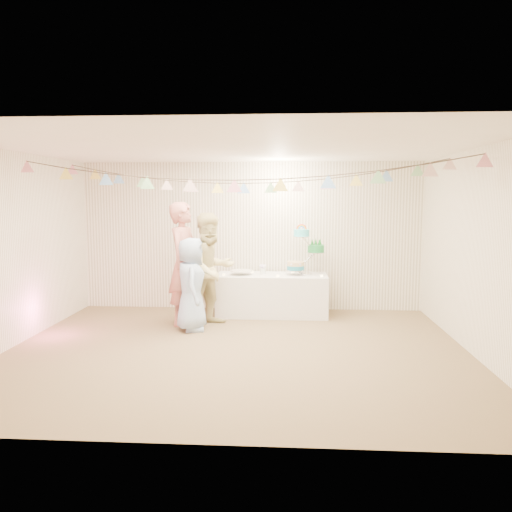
# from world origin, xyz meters

# --- Properties ---
(floor) EXTENTS (6.00, 6.00, 0.00)m
(floor) POSITION_xyz_m (0.00, 0.00, 0.00)
(floor) COLOR brown
(floor) RESTS_ON ground
(ceiling) EXTENTS (6.00, 6.00, 0.00)m
(ceiling) POSITION_xyz_m (0.00, 0.00, 2.60)
(ceiling) COLOR white
(ceiling) RESTS_ON ground
(back_wall) EXTENTS (6.00, 6.00, 0.00)m
(back_wall) POSITION_xyz_m (0.00, 2.50, 1.30)
(back_wall) COLOR white
(back_wall) RESTS_ON ground
(front_wall) EXTENTS (6.00, 6.00, 0.00)m
(front_wall) POSITION_xyz_m (0.00, -2.50, 1.30)
(front_wall) COLOR white
(front_wall) RESTS_ON ground
(left_wall) EXTENTS (5.00, 5.00, 0.00)m
(left_wall) POSITION_xyz_m (-3.00, 0.00, 1.30)
(left_wall) COLOR white
(left_wall) RESTS_ON ground
(right_wall) EXTENTS (5.00, 5.00, 0.00)m
(right_wall) POSITION_xyz_m (3.00, 0.00, 1.30)
(right_wall) COLOR white
(right_wall) RESTS_ON ground
(table) EXTENTS (1.85, 0.74, 0.69)m
(table) POSITION_xyz_m (0.39, 2.02, 0.35)
(table) COLOR white
(table) RESTS_ON floor
(cake_stand) EXTENTS (0.71, 0.42, 0.79)m
(cake_stand) POSITION_xyz_m (0.94, 2.07, 1.14)
(cake_stand) COLOR silver
(cake_stand) RESTS_ON table
(cake_bottom) EXTENTS (0.31, 0.31, 0.15)m
(cake_bottom) POSITION_xyz_m (0.79, 2.01, 0.84)
(cake_bottom) COLOR teal
(cake_bottom) RESTS_ON cake_stand
(cake_middle) EXTENTS (0.27, 0.27, 0.22)m
(cake_middle) POSITION_xyz_m (1.12, 2.16, 1.11)
(cake_middle) COLOR #1C803A
(cake_middle) RESTS_ON cake_stand
(cake_top_tier) EXTENTS (0.25, 0.25, 0.19)m
(cake_top_tier) POSITION_xyz_m (0.88, 2.04, 1.38)
(cake_top_tier) COLOR #4CE4F0
(cake_top_tier) RESTS_ON cake_stand
(platter) EXTENTS (0.37, 0.37, 0.02)m
(platter) POSITION_xyz_m (-0.12, 1.97, 0.76)
(platter) COLOR white
(platter) RESTS_ON table
(posy) EXTENTS (0.15, 0.15, 0.17)m
(posy) POSITION_xyz_m (0.23, 2.07, 0.83)
(posy) COLOR white
(posy) RESTS_ON table
(person_adult_a) EXTENTS (0.61, 0.79, 1.92)m
(person_adult_a) POSITION_xyz_m (-0.95, 1.33, 0.96)
(person_adult_a) COLOR #C07164
(person_adult_a) RESTS_ON floor
(person_adult_b) EXTENTS (1.07, 1.07, 1.75)m
(person_adult_b) POSITION_xyz_m (-0.53, 1.29, 0.88)
(person_adult_b) COLOR #D5C383
(person_adult_b) RESTS_ON floor
(person_child) EXTENTS (0.57, 0.76, 1.39)m
(person_child) POSITION_xyz_m (-0.78, 0.97, 0.70)
(person_child) COLOR #9FBAE1
(person_child) RESTS_ON floor
(bunting_back) EXTENTS (5.60, 1.10, 0.40)m
(bunting_back) POSITION_xyz_m (0.00, 1.10, 2.35)
(bunting_back) COLOR pink
(bunting_back) RESTS_ON ceiling
(bunting_front) EXTENTS (5.60, 0.90, 0.36)m
(bunting_front) POSITION_xyz_m (0.00, -0.20, 2.32)
(bunting_front) COLOR #72A5E5
(bunting_front) RESTS_ON ceiling
(tealight_0) EXTENTS (0.04, 0.04, 0.03)m
(tealight_0) POSITION_xyz_m (-0.41, 1.87, 0.71)
(tealight_0) COLOR #FFD88C
(tealight_0) RESTS_ON table
(tealight_1) EXTENTS (0.04, 0.04, 0.03)m
(tealight_1) POSITION_xyz_m (0.04, 2.20, 0.71)
(tealight_1) COLOR #FFD88C
(tealight_1) RESTS_ON table
(tealight_2) EXTENTS (0.04, 0.04, 0.03)m
(tealight_2) POSITION_xyz_m (0.49, 1.80, 0.71)
(tealight_2) COLOR #FFD88C
(tealight_2) RESTS_ON table
(tealight_3) EXTENTS (0.04, 0.04, 0.03)m
(tealight_3) POSITION_xyz_m (0.74, 2.24, 0.71)
(tealight_3) COLOR #FFD88C
(tealight_3) RESTS_ON table
(tealight_4) EXTENTS (0.04, 0.04, 0.03)m
(tealight_4) POSITION_xyz_m (1.21, 1.84, 0.71)
(tealight_4) COLOR #FFD88C
(tealight_4) RESTS_ON table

